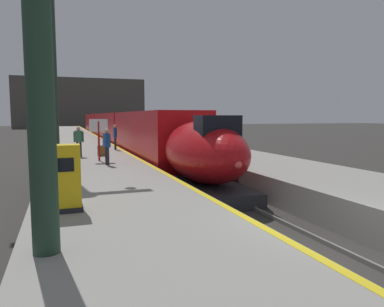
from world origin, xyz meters
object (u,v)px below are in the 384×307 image
station_column_mid (50,35)px  ticket_machine_yellow (65,180)px  passenger_far_waiting (115,135)px  rolling_suitcase (101,151)px  departure_info_board (99,131)px  passenger_near_edge (79,139)px  passenger_mid_platform (107,144)px  highspeed_train_main (118,129)px

station_column_mid → ticket_machine_yellow: (0.35, -7.96, -4.96)m
ticket_machine_yellow → passenger_far_waiting: bearing=77.9°
station_column_mid → ticket_machine_yellow: bearing=-87.5°
station_column_mid → rolling_suitcase: station_column_mid is taller
station_column_mid → departure_info_board: (2.08, 1.82, -4.19)m
passenger_near_edge → passenger_mid_platform: size_ratio=1.00×
highspeed_train_main → passenger_mid_platform: (-3.63, -21.33, 0.08)m
rolling_suitcase → ticket_machine_yellow: size_ratio=0.61×
rolling_suitcase → ticket_machine_yellow: bearing=-99.6°
passenger_near_edge → passenger_far_waiting: bearing=54.8°
highspeed_train_main → rolling_suitcase: 17.59m
ticket_machine_yellow → station_column_mid: bearing=92.5°
passenger_far_waiting → rolling_suitcase: 3.83m
rolling_suitcase → ticket_machine_yellow: 12.36m
rolling_suitcase → departure_info_board: size_ratio=0.46×
passenger_near_edge → passenger_far_waiting: (2.51, 3.55, 0.00)m
station_column_mid → passenger_mid_platform: size_ratio=5.63×
ticket_machine_yellow → departure_info_board: (1.73, 9.78, 0.77)m
passenger_near_edge → ticket_machine_yellow: bearing=-94.0°
departure_info_board → rolling_suitcase: bearing=82.0°
highspeed_train_main → station_column_mid: 22.76m
passenger_far_waiting → departure_info_board: (-1.64, -5.93, 0.52)m
station_column_mid → passenger_far_waiting: size_ratio=5.63×
highspeed_train_main → rolling_suitcase: highspeed_train_main is taller
passenger_near_edge → ticket_machine_yellow: size_ratio=1.06×
passenger_mid_platform → departure_info_board: 1.79m
station_column_mid → ticket_machine_yellow: 9.39m
passenger_mid_platform → passenger_far_waiting: size_ratio=1.00×
passenger_mid_platform → ticket_machine_yellow: size_ratio=1.06×
station_column_mid → passenger_mid_platform: bearing=3.0°
highspeed_train_main → passenger_far_waiting: 13.87m
highspeed_train_main → passenger_far_waiting: size_ratio=33.46×
highspeed_train_main → station_column_mid: size_ratio=5.94×
highspeed_train_main → passenger_mid_platform: 21.64m
passenger_mid_platform → departure_info_board: (-0.20, 1.71, 0.52)m
highspeed_train_main → departure_info_board: 20.00m
highspeed_train_main → passenger_mid_platform: bearing=-99.6°
rolling_suitcase → departure_info_board: bearing=-98.0°
highspeed_train_main → rolling_suitcase: (-3.49, -17.23, -0.60)m
highspeed_train_main → passenger_near_edge: size_ratio=33.46×
ticket_machine_yellow → departure_info_board: 9.97m
passenger_near_edge → station_column_mid: bearing=-106.0°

